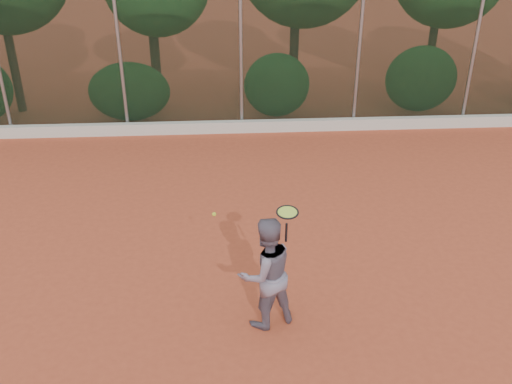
{
  "coord_description": "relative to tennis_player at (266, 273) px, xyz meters",
  "views": [
    {
      "loc": [
        -0.52,
        -7.26,
        5.6
      ],
      "look_at": [
        0.0,
        1.0,
        1.25
      ],
      "focal_mm": 40.0,
      "sensor_mm": 36.0,
      "label": 1
    }
  ],
  "objects": [
    {
      "name": "ground",
      "position": [
        -0.03,
        0.73,
        -0.86
      ],
      "size": [
        80.0,
        80.0,
        0.0
      ],
      "primitive_type": "plane",
      "color": "#B2472A",
      "rests_on": "ground"
    },
    {
      "name": "concrete_curb",
      "position": [
        -0.03,
        7.55,
        -0.71
      ],
      "size": [
        24.0,
        0.2,
        0.3
      ],
      "primitive_type": "cube",
      "color": "beige",
      "rests_on": "ground"
    },
    {
      "name": "tennis_player",
      "position": [
        0.0,
        0.0,
        0.0
      ],
      "size": [
        1.03,
        0.93,
        1.73
      ],
      "primitive_type": "imported",
      "rotation": [
        0.0,
        0.0,
        3.54
      ],
      "color": "slate",
      "rests_on": "ground"
    },
    {
      "name": "chainlink_fence",
      "position": [
        -0.03,
        7.73,
        0.99
      ],
      "size": [
        24.09,
        0.09,
        3.5
      ],
      "color": "black",
      "rests_on": "ground"
    },
    {
      "name": "tennis_racket",
      "position": [
        0.27,
        -0.09,
        0.99
      ],
      "size": [
        0.32,
        0.32,
        0.54
      ],
      "color": "black",
      "rests_on": "ground"
    },
    {
      "name": "tennis_ball_in_flight",
      "position": [
        -0.7,
        0.52,
        0.69
      ],
      "size": [
        0.06,
        0.06,
        0.06
      ],
      "color": "gold",
      "rests_on": "ground"
    }
  ]
}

